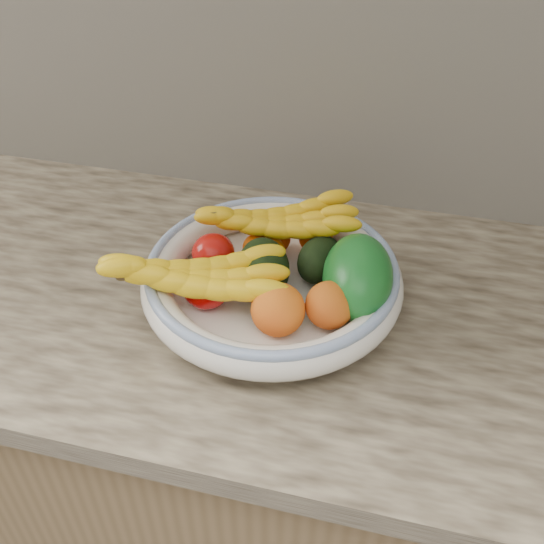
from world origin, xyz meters
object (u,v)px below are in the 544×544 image
Objects in this scene: green_mango at (357,277)px; banana_bunch_front at (195,280)px; fruit_bowl at (272,278)px; banana_bunch_back at (277,225)px.

green_mango reaches higher than banana_bunch_front.
green_mango is (0.13, 0.00, 0.03)m from fruit_bowl.
fruit_bowl is at bearing -98.76° from banana_bunch_back.
fruit_bowl is 0.09m from banana_bunch_back.
green_mango is 0.16m from banana_bunch_back.
banana_bunch_back is (-0.14, 0.08, 0.01)m from green_mango.
banana_bunch_back is at bearing 44.51° from banana_bunch_front.
green_mango is 0.58× the size of banana_bunch_back.
banana_bunch_front reaches higher than fruit_bowl.
banana_bunch_front is (-0.09, -0.07, 0.03)m from fruit_bowl.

